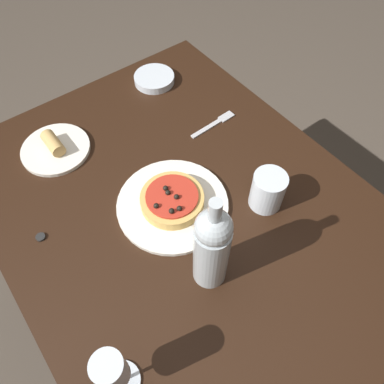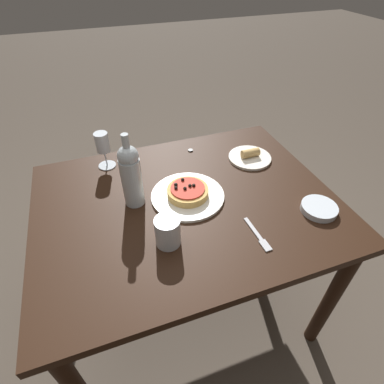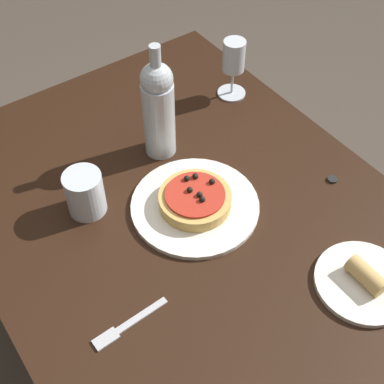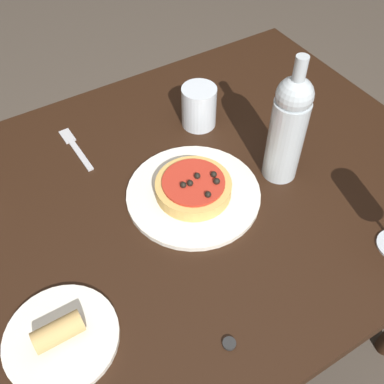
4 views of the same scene
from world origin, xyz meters
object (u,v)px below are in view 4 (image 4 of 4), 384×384
bottle_cap (229,344)px  wine_bottle (288,127)px  side_plate (61,336)px  dining_table (193,215)px  pizza (194,187)px  fork (75,147)px  dinner_plate (193,194)px  water_cup (199,107)px

bottle_cap → wine_bottle: bearing=40.1°
wine_bottle → side_plate: size_ratio=1.52×
dining_table → pizza: pizza is taller
pizza → fork: size_ratio=1.01×
dinner_plate → side_plate: size_ratio=1.48×
wine_bottle → bottle_cap: 0.45m
pizza → side_plate: (-0.37, -0.16, -0.02)m
side_plate → bottle_cap: 0.29m
pizza → side_plate: pizza is taller
dinner_plate → bottle_cap: size_ratio=12.38×
water_cup → fork: 0.32m
dining_table → dinner_plate: bearing=-121.4°
dinner_plate → fork: 0.33m
water_cup → side_plate: water_cup is taller
side_plate → dinner_plate: bearing=23.7°
water_cup → bottle_cap: bearing=-116.7°
dining_table → water_cup: water_cup is taller
dinner_plate → side_plate: bearing=-156.3°
pizza → bottle_cap: 0.35m
water_cup → side_plate: bearing=-144.3°
wine_bottle → side_plate: wine_bottle is taller
dinner_plate → dining_table: bearing=58.6°
wine_bottle → water_cup: wine_bottle is taller
pizza → fork: bearing=120.4°
fork → dining_table: bearing=-147.5°
dinner_plate → pizza: bearing=-48.6°
water_cup → side_plate: size_ratio=0.54×
pizza → water_cup: water_cup is taller
dinner_plate → water_cup: 0.25m
dining_table → bottle_cap: 0.38m
dinner_plate → fork: (-0.17, 0.28, -0.00)m
dining_table → bottle_cap: bottle_cap is taller
dinner_plate → fork: bearing=120.4°
dining_table → bottle_cap: (-0.14, -0.34, 0.10)m
wine_bottle → bottle_cap: size_ratio=12.76×
pizza → side_plate: size_ratio=0.83×
wine_bottle → water_cup: 0.27m
pizza → bottle_cap: pizza is taller
dining_table → side_plate: side_plate is taller
dining_table → fork: (-0.18, 0.26, 0.10)m
water_cup → bottle_cap: water_cup is taller
pizza → wine_bottle: (0.21, -0.04, 0.11)m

